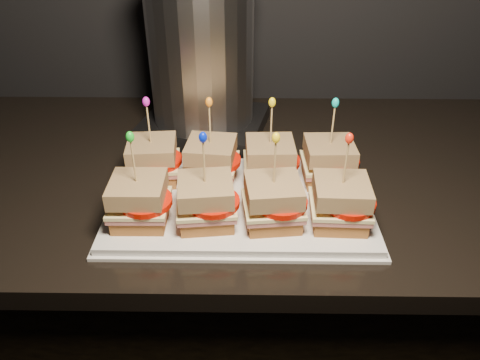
{
  "coord_description": "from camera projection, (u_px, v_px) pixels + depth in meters",
  "views": [
    {
      "loc": [
        -0.42,
        0.88,
        1.42
      ],
      "look_at": [
        -0.43,
        1.53,
        1.0
      ],
      "focal_mm": 35.0,
      "sensor_mm": 36.0,
      "label": 1
    }
  ],
  "objects": [
    {
      "name": "sandwich_1_tomato",
      "position": [
        218.0,
        161.0,
        0.82
      ],
      "size": [
        0.08,
        0.08,
        0.01
      ],
      "primitive_type": "cylinder",
      "color": "red",
      "rests_on": "sandwich_1_cheese"
    },
    {
      "name": "sandwich_7_tomato",
      "position": [
        349.0,
        203.0,
        0.71
      ],
      "size": [
        0.08,
        0.08,
        0.01
      ],
      "primitive_type": "cylinder",
      "color": "red",
      "rests_on": "sandwich_7_cheese"
    },
    {
      "name": "sandwich_4_bread_bot",
      "position": [
        141.0,
        214.0,
        0.74
      ],
      "size": [
        0.08,
        0.08,
        0.02
      ],
      "primitive_type": "cube",
      "rotation": [
        0.0,
        0.0,
        0.01
      ],
      "color": "brown",
      "rests_on": "platter"
    },
    {
      "name": "sandwich_5_ham",
      "position": [
        206.0,
        207.0,
        0.73
      ],
      "size": [
        0.1,
        0.1,
        0.01
      ],
      "primitive_type": "cube",
      "rotation": [
        0.0,
        0.0,
        0.12
      ],
      "color": "#B35955",
      "rests_on": "sandwich_5_bread_bot"
    },
    {
      "name": "appliance",
      "position": [
        201.0,
        58.0,
        0.96
      ],
      "size": [
        0.26,
        0.21,
        0.33
      ],
      "primitive_type": null,
      "color": "silver",
      "rests_on": "granite_slab"
    },
    {
      "name": "sandwich_3_cheese",
      "position": [
        328.0,
        163.0,
        0.82
      ],
      "size": [
        0.09,
        0.09,
        0.01
      ],
      "primitive_type": "cube",
      "rotation": [
        0.0,
        0.0,
        0.03
      ],
      "color": "#F8E99B",
      "rests_on": "sandwich_3_ham"
    },
    {
      "name": "sandwich_0_bread_bot",
      "position": [
        154.0,
        173.0,
        0.84
      ],
      "size": [
        0.09,
        0.09,
        0.02
      ],
      "primitive_type": "cube",
      "rotation": [
        0.0,
        0.0,
        0.09
      ],
      "color": "brown",
      "rests_on": "platter"
    },
    {
      "name": "sandwich_6_tomato",
      "position": [
        281.0,
        202.0,
        0.71
      ],
      "size": [
        0.08,
        0.08,
        0.01
      ],
      "primitive_type": "cylinder",
      "color": "red",
      "rests_on": "sandwich_6_cheese"
    },
    {
      "name": "sandwich_0_ham",
      "position": [
        154.0,
        165.0,
        0.83
      ],
      "size": [
        0.1,
        0.09,
        0.01
      ],
      "primitive_type": "cube",
      "rotation": [
        0.0,
        0.0,
        0.09
      ],
      "color": "#B35955",
      "rests_on": "sandwich_0_bread_bot"
    },
    {
      "name": "sandwich_6_ham",
      "position": [
        273.0,
        208.0,
        0.72
      ],
      "size": [
        0.1,
        0.1,
        0.01
      ],
      "primitive_type": "cube",
      "rotation": [
        0.0,
        0.0,
        0.11
      ],
      "color": "#B35955",
      "rests_on": "sandwich_6_bread_bot"
    },
    {
      "name": "sandwich_7_frill",
      "position": [
        349.0,
        138.0,
        0.66
      ],
      "size": [
        0.01,
        0.01,
        0.02
      ],
      "primitive_type": "ellipsoid",
      "color": "red",
      "rests_on": "sandwich_7_pick"
    },
    {
      "name": "sandwich_6_bread_top",
      "position": [
        274.0,
        190.0,
        0.71
      ],
      "size": [
        0.09,
        0.09,
        0.03
      ],
      "primitive_type": "cube",
      "rotation": [
        0.0,
        0.0,
        0.11
      ],
      "color": "#4E2509",
      "rests_on": "sandwich_6_tomato"
    },
    {
      "name": "sandwich_0_cheese",
      "position": [
        153.0,
        162.0,
        0.83
      ],
      "size": [
        0.1,
        0.09,
        0.01
      ],
      "primitive_type": "cube",
      "rotation": [
        0.0,
        0.0,
        0.09
      ],
      "color": "#F8E99B",
      "rests_on": "sandwich_0_ham"
    },
    {
      "name": "sandwich_3_tomato",
      "position": [
        336.0,
        161.0,
        0.81
      ],
      "size": [
        0.08,
        0.08,
        0.01
      ],
      "primitive_type": "cylinder",
      "color": "red",
      "rests_on": "sandwich_3_cheese"
    },
    {
      "name": "sandwich_4_pick",
      "position": [
        134.0,
        164.0,
        0.69
      ],
      "size": [
        0.0,
        0.0,
        0.09
      ],
      "primitive_type": "cylinder",
      "color": "tan",
      "rests_on": "sandwich_4_bread_top"
    },
    {
      "name": "sandwich_1_bread_bot",
      "position": [
        212.0,
        173.0,
        0.84
      ],
      "size": [
        0.09,
        0.09,
        0.02
      ],
      "primitive_type": "cube",
      "rotation": [
        0.0,
        0.0,
        -0.11
      ],
      "color": "brown",
      "rests_on": "platter"
    },
    {
      "name": "sandwich_5_frill",
      "position": [
        203.0,
        137.0,
        0.66
      ],
      "size": [
        0.01,
        0.01,
        0.02
      ],
      "primitive_type": "ellipsoid",
      "color": "#051CCD",
      "rests_on": "sandwich_5_pick"
    },
    {
      "name": "sandwich_4_ham",
      "position": [
        140.0,
        207.0,
        0.73
      ],
      "size": [
        0.09,
        0.09,
        0.01
      ],
      "primitive_type": "cube",
      "rotation": [
        0.0,
        0.0,
        0.01
      ],
      "color": "#B35955",
      "rests_on": "sandwich_4_bread_bot"
    },
    {
      "name": "sandwich_6_pick",
      "position": [
        275.0,
        165.0,
        0.68
      ],
      "size": [
        0.0,
        0.0,
        0.09
      ],
      "primitive_type": "cylinder",
      "color": "tan",
      "rests_on": "sandwich_6_bread_top"
    },
    {
      "name": "appliance_base",
      "position": [
        204.0,
        124.0,
        1.04
      ],
      "size": [
        0.3,
        0.26,
        0.03
      ],
      "primitive_type": "cube",
      "rotation": [
        0.0,
        0.0,
        -0.22
      ],
      "color": "#262628",
      "rests_on": "granite_slab"
    },
    {
      "name": "sandwich_2_ham",
      "position": [
        270.0,
        166.0,
        0.83
      ],
      "size": [
        0.09,
        0.09,
        0.01
      ],
      "primitive_type": "cube",
      "rotation": [
        0.0,
        0.0,
        0.04
      ],
      "color": "#B35955",
      "rests_on": "sandwich_2_bread_bot"
    },
    {
      "name": "sandwich_5_bread_bot",
      "position": [
        207.0,
        215.0,
        0.73
      ],
      "size": [
        0.09,
        0.09,
        0.02
      ],
      "primitive_type": "cube",
      "rotation": [
        0.0,
        0.0,
        0.12
      ],
      "color": "brown",
      "rests_on": "platter"
    },
    {
      "name": "sandwich_5_cheese",
      "position": [
        206.0,
        203.0,
        0.72
      ],
      "size": [
        0.1,
        0.1,
        0.01
      ],
      "primitive_type": "cube",
      "rotation": [
        0.0,
        0.0,
        0.12
      ],
      "color": "#F8E99B",
      "rests_on": "sandwich_5_ham"
    },
    {
      "name": "sandwich_2_tomato",
      "position": [
        277.0,
        161.0,
        0.82
      ],
      "size": [
        0.08,
        0.08,
        0.01
      ],
      "primitive_type": "cylinder",
      "color": "red",
      "rests_on": "sandwich_2_cheese"
    },
    {
      "name": "sandwich_7_ham",
      "position": [
        339.0,
        208.0,
        0.72
      ],
      "size": [
        0.09,
        0.09,
        0.01
      ],
      "primitive_type": "cube",
      "rotation": [
        0.0,
        0.0,
        -0.04
      ],
      "color": "#B35955",
      "rests_on": "sandwich_7_bread_bot"
    },
    {
      "name": "cabinet",
      "position": [
        333.0,
        331.0,
        1.18
      ],
      "size": [
        2.17,
        0.64,
        0.91
      ],
      "primitive_type": "cube",
      "color": "black",
      "rests_on": "ground"
    },
    {
      "name": "sandwich_5_bread_top",
      "position": [
        205.0,
        190.0,
        0.71
      ],
      "size": [
        0.09,
        0.09,
        0.03
      ],
      "primitive_type": "cube",
      "rotation": [
        0.0,
        0.0,
        0.12
      ],
      "color": "#4E2509",
      "rests_on": "sandwich_5_tomato"
    },
    {
      "name": "sandwich_2_bread_bot",
      "position": [
        269.0,
        174.0,
        0.84
      ],
      "size": [
        0.08,
        0.08,
        0.02
      ],
      "primitive_type": "cube",
      "rotation": [
        0.0,
        0.0,
        0.04
      ],
      "color": "brown",
      "rests_on": "platter"
    },
    {
      "name": "platter_rim",
      "position": [
        240.0,
        205.0,
        0.8
      ],
      "size": [
        0.44,
        0.28,
        0.01
      ],
      "primitive_type": "cube",
      "color": "white",
      "rests_on": "granite_slab"
    },
    {
      "name": "platter",
      "position": [
        240.0,
        203.0,
        0.8
      ],
      "size": [
        0.43,
        0.27,
        0.02
      ],
      "primitive_type": "cube",
      "color": "white",
      "rests_on": "granite_slab"
    },
    {
      "name": "sandwich_6_cheese",
      "position": [
        273.0,
        204.0,
        0.72
      ],
      "size": [
        0.1,
        0.1,
        0.01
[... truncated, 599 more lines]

